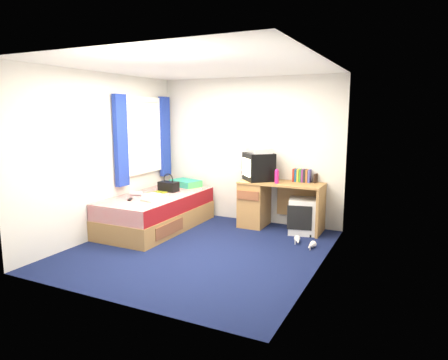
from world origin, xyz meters
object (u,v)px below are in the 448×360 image
at_px(desk, 265,202).
at_px(storage_cube, 303,216).
at_px(towel, 154,198).
at_px(vcr, 259,150).
at_px(white_heels, 304,243).
at_px(picture_frame, 316,178).
at_px(handbag, 169,186).
at_px(bed, 157,212).
at_px(pillow, 186,183).
at_px(pink_water_bottle, 277,177).
at_px(aerosol_can, 275,175).
at_px(remote_control, 130,199).
at_px(magazine, 158,193).
at_px(crt_tv, 258,167).
at_px(colour_swatch_fan, 147,201).
at_px(water_bottle, 136,193).

xyz_separation_m(desk, storage_cube, (0.65, -0.07, -0.14)).
bearing_deg(towel, vcr, 45.54).
distance_m(vcr, white_heels, 1.67).
bearing_deg(storage_cube, picture_frame, 55.28).
distance_m(storage_cube, handbag, 2.23).
bearing_deg(bed, pillow, 88.99).
bearing_deg(vcr, white_heels, 14.10).
xyz_separation_m(storage_cube, pink_water_bottle, (-0.41, -0.07, 0.58)).
xyz_separation_m(bed, aerosol_can, (1.66, 0.88, 0.58)).
xyz_separation_m(vcr, picture_frame, (0.87, 0.19, -0.41)).
height_order(pillow, remote_control, pillow).
bearing_deg(magazine, remote_control, -96.70).
distance_m(desk, handbag, 1.60).
height_order(crt_tv, handbag, crt_tv).
relative_size(towel, white_heels, 0.74).
xyz_separation_m(handbag, remote_control, (-0.15, -0.80, -0.08)).
distance_m(pink_water_bottle, colour_swatch_fan, 1.99).
bearing_deg(towel, colour_swatch_fan, -124.19).
height_order(crt_tv, white_heels, crt_tv).
distance_m(towel, white_heels, 2.26).
relative_size(desk, vcr, 3.06).
xyz_separation_m(water_bottle, remote_control, (0.11, -0.29, -0.03)).
xyz_separation_m(aerosol_can, colour_swatch_fan, (-1.51, -1.33, -0.30)).
bearing_deg(storage_cube, vcr, 161.19).
bearing_deg(colour_swatch_fan, towel, 55.81).
distance_m(crt_tv, aerosol_can, 0.30).
distance_m(pink_water_bottle, towel, 1.89).
distance_m(towel, remote_control, 0.37).
height_order(bed, crt_tv, crt_tv).
xyz_separation_m(crt_tv, picture_frame, (0.88, 0.19, -0.15)).
bearing_deg(towel, white_heels, 13.71).
bearing_deg(colour_swatch_fan, aerosol_can, 41.47).
bearing_deg(desk, remote_control, -141.57).
xyz_separation_m(pillow, towel, (0.19, -1.21, -0.01)).
bearing_deg(desk, water_bottle, -149.94).
distance_m(picture_frame, water_bottle, 2.81).
bearing_deg(picture_frame, pink_water_bottle, -137.56).
distance_m(bed, water_bottle, 0.44).
bearing_deg(white_heels, bed, -176.17).
relative_size(desk, magazine, 4.64).
bearing_deg(pillow, bed, -91.01).
distance_m(desk, vcr, 0.83).
bearing_deg(aerosol_can, bed, -151.91).
relative_size(bed, crt_tv, 3.31).
relative_size(vcr, water_bottle, 2.12).
bearing_deg(crt_tv, towel, -86.81).
bearing_deg(vcr, handbag, -109.80).
distance_m(aerosol_can, towel, 1.93).
distance_m(pink_water_bottle, handbag, 1.79).
xyz_separation_m(vcr, water_bottle, (-1.65, -1.02, -0.66)).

